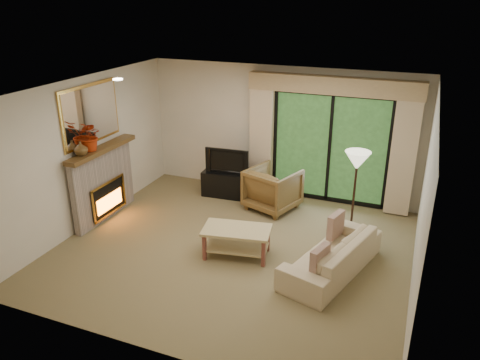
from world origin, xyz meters
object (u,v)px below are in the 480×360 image
at_px(armchair, 273,189).
at_px(coffee_table, 237,242).
at_px(sofa, 332,254).
at_px(media_console, 228,184).

bearing_deg(armchair, coffee_table, 108.91).
bearing_deg(armchair, sofa, 148.87).
relative_size(media_console, coffee_table, 0.98).
bearing_deg(media_console, armchair, -17.97).
distance_m(media_console, sofa, 3.22).
xyz_separation_m(media_console, armchair, (1.03, -0.25, 0.15)).
relative_size(armchair, sofa, 0.46).
height_order(media_console, sofa, sofa).
xyz_separation_m(sofa, coffee_table, (-1.48, -0.11, -0.05)).
relative_size(sofa, coffee_table, 1.84).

